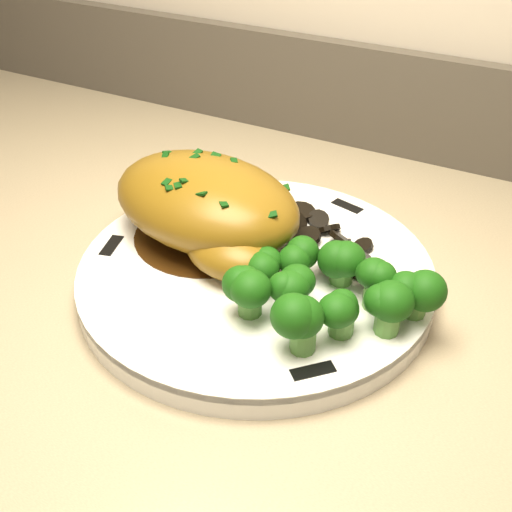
% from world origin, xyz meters
% --- Properties ---
extents(plate, '(0.31, 0.31, 0.02)m').
position_xyz_m(plate, '(0.01, 1.68, 0.88)').
color(plate, white).
rests_on(plate, counter).
extents(rim_accent_0, '(0.03, 0.02, 0.00)m').
position_xyz_m(rim_accent_0, '(0.04, 1.81, 0.89)').
color(rim_accent_0, black).
rests_on(rim_accent_0, plate).
extents(rim_accent_1, '(0.02, 0.03, 0.00)m').
position_xyz_m(rim_accent_1, '(-0.12, 1.65, 0.89)').
color(rim_accent_1, black).
rests_on(rim_accent_1, plate).
extents(rim_accent_2, '(0.03, 0.03, 0.00)m').
position_xyz_m(rim_accent_2, '(0.10, 1.59, 0.89)').
color(rim_accent_2, black).
rests_on(rim_accent_2, plate).
extents(gravy_pool, '(0.13, 0.13, 0.00)m').
position_xyz_m(gravy_pool, '(-0.05, 1.70, 0.89)').
color(gravy_pool, '#381E0A').
rests_on(gravy_pool, plate).
extents(chicken_breast, '(0.20, 0.15, 0.07)m').
position_xyz_m(chicken_breast, '(-0.05, 1.70, 0.92)').
color(chicken_breast, '#8E6418').
rests_on(chicken_breast, plate).
extents(mushroom_pile, '(0.11, 0.08, 0.03)m').
position_xyz_m(mushroom_pile, '(0.05, 1.73, 0.89)').
color(mushroom_pile, black).
rests_on(mushroom_pile, plate).
extents(broccoli_florets, '(0.15, 0.12, 0.04)m').
position_xyz_m(broccoli_florets, '(0.08, 1.66, 0.91)').
color(broccoli_florets, '#5A953F').
rests_on(broccoli_florets, plate).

